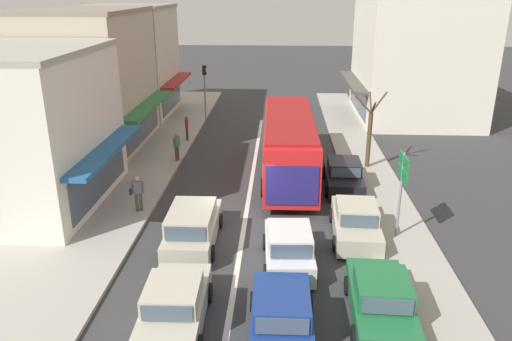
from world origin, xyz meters
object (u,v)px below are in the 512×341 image
at_px(parked_sedan_kerb_third, 343,175).
at_px(pedestrian_far_walker, 177,145).
at_px(traffic_light_downstreet, 205,84).
at_px(pedestrian_with_handbag_near, 138,191).
at_px(wagon_behind_bus_near, 193,227).
at_px(pedestrian_browsing_midblock, 187,126).
at_px(parked_sedan_kerb_second, 356,222).
at_px(city_bus, 289,141).
at_px(hatchback_queue_gap_filler, 289,248).
at_px(sedan_adjacent_lane_lead, 282,319).
at_px(directional_road_sign, 402,175).
at_px(parked_sedan_kerb_front, 381,301).
at_px(sedan_adjacent_lane_trail, 174,307).
at_px(street_tree_right, 369,133).

relative_size(parked_sedan_kerb_third, pedestrian_far_walker, 2.60).
xyz_separation_m(traffic_light_downstreet, pedestrian_with_handbag_near, (-0.62, -16.15, -1.79)).
xyz_separation_m(wagon_behind_bus_near, pedestrian_browsing_midblock, (-2.72, 13.64, 0.32)).
height_order(parked_sedan_kerb_second, parked_sedan_kerb_third, same).
distance_m(city_bus, pedestrian_browsing_midblock, 8.74).
relative_size(hatchback_queue_gap_filler, sedan_adjacent_lane_lead, 0.90).
distance_m(hatchback_queue_gap_filler, directional_road_sign, 5.28).
bearing_deg(pedestrian_with_handbag_near, wagon_behind_bus_near, -42.57).
height_order(parked_sedan_kerb_front, parked_sedan_kerb_second, same).
bearing_deg(pedestrian_browsing_midblock, pedestrian_far_walker, -87.60).
height_order(traffic_light_downstreet, pedestrian_browsing_midblock, traffic_light_downstreet).
distance_m(wagon_behind_bus_near, pedestrian_browsing_midblock, 13.91).
bearing_deg(sedan_adjacent_lane_trail, street_tree_right, 61.04).
bearing_deg(sedan_adjacent_lane_trail, pedestrian_far_walker, 101.11).
relative_size(traffic_light_downstreet, street_tree_right, 0.97).
xyz_separation_m(parked_sedan_kerb_front, street_tree_right, (1.74, 13.53, 1.37)).
height_order(directional_road_sign, pedestrian_far_walker, directional_road_sign).
relative_size(street_tree_right, pedestrian_far_walker, 2.65).
relative_size(traffic_light_downstreet, pedestrian_far_walker, 2.58).
relative_size(parked_sedan_kerb_second, traffic_light_downstreet, 1.02).
xyz_separation_m(city_bus, pedestrian_with_handbag_near, (-6.65, -5.21, -0.81)).
bearing_deg(city_bus, parked_sedan_kerb_front, -77.90).
height_order(wagon_behind_bus_near, parked_sedan_kerb_front, wagon_behind_bus_near).
relative_size(hatchback_queue_gap_filler, street_tree_right, 0.87).
height_order(parked_sedan_kerb_second, traffic_light_downstreet, traffic_light_downstreet).
bearing_deg(sedan_adjacent_lane_lead, parked_sedan_kerb_third, 75.33).
relative_size(wagon_behind_bus_near, parked_sedan_kerb_second, 1.06).
height_order(sedan_adjacent_lane_lead, directional_road_sign, directional_road_sign).
bearing_deg(city_bus, pedestrian_far_walker, 165.07).
bearing_deg(sedan_adjacent_lane_lead, pedestrian_with_handbag_near, 128.09).
distance_m(wagon_behind_bus_near, parked_sedan_kerb_third, 8.97).
bearing_deg(street_tree_right, parked_sedan_kerb_third, -119.51).
relative_size(parked_sedan_kerb_second, pedestrian_with_handbag_near, 2.62).
bearing_deg(parked_sedan_kerb_third, traffic_light_downstreet, 124.76).
bearing_deg(wagon_behind_bus_near, pedestrian_browsing_midblock, 101.28).
bearing_deg(traffic_light_downstreet, pedestrian_far_walker, -91.84).
height_order(wagon_behind_bus_near, parked_sedan_kerb_third, wagon_behind_bus_near).
xyz_separation_m(parked_sedan_kerb_second, pedestrian_with_handbag_near, (-9.26, 1.71, 0.40)).
xyz_separation_m(parked_sedan_kerb_second, pedestrian_browsing_midblock, (-9.11, 12.71, 0.40)).
bearing_deg(directional_road_sign, traffic_light_downstreet, 119.82).
relative_size(wagon_behind_bus_near, hatchback_queue_gap_filler, 1.20).
distance_m(street_tree_right, pedestrian_far_walker, 10.75).
bearing_deg(parked_sedan_kerb_third, street_tree_right, 60.49).
distance_m(city_bus, wagon_behind_bus_near, 8.78).
xyz_separation_m(sedan_adjacent_lane_trail, parked_sedan_kerb_third, (6.18, 11.23, 0.00)).
height_order(city_bus, wagon_behind_bus_near, city_bus).
relative_size(sedan_adjacent_lane_trail, traffic_light_downstreet, 1.01).
bearing_deg(parked_sedan_kerb_front, city_bus, 102.10).
bearing_deg(traffic_light_downstreet, hatchback_queue_gap_filler, -73.59).
bearing_deg(parked_sedan_kerb_second, city_bus, 110.68).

